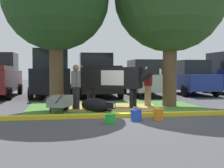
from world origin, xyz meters
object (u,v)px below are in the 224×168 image
Objects in this scene: person_handler at (148,85)px; bucket_green at (110,119)px; wheelbarrow at (61,101)px; suv_black at (52,73)px; calf_lying at (96,105)px; cow_holstein at (114,78)px; bucket_orange at (158,114)px; pickup_truck_black at (97,76)px; person_visitor_near at (76,86)px; sedan_blue at (190,78)px; sedan_silver at (144,78)px; bucket_blue at (136,115)px.

bucket_green is (-2.08, -3.56, -0.73)m from person_handler.
suv_black is at bearing 94.55° from wheelbarrow.
calf_lying is 1.22m from wheelbarrow.
cow_holstein is 3.68m from bucket_green.
bucket_orange is at bearing -100.90° from person_handler.
calf_lying is at bearing -96.81° from pickup_truck_black.
person_visitor_near is 9.06m from sedan_blue.
sedan_blue is (2.84, 0.19, 0.00)m from sedan_silver.
wheelbarrow is at bearing -129.79° from person_visitor_near.
bucket_orange is (2.79, -1.99, -0.21)m from wheelbarrow.
bucket_blue is (2.13, -1.99, -0.22)m from wheelbarrow.
pickup_truck_black is at bearing 177.01° from sedan_silver.
suv_black reaches higher than bucket_orange.
suv_black is (-2.53, 5.02, 0.13)m from cow_holstein.
person_handler is 6.30m from suv_black.
suv_black reaches higher than person_visitor_near.
bucket_green is 9.27m from sedan_silver.
bucket_blue is 0.08× the size of sedan_silver.
suv_black reaches higher than calf_lying.
calf_lying is 1.14m from person_visitor_near.
person_handler is 5.38m from pickup_truck_black.
calf_lying reaches higher than bucket_blue.
bucket_green is at bearing -75.37° from person_visitor_near.
wheelbarrow is 2.70m from bucket_green.
bucket_orange is at bearing -51.39° from calf_lying.
sedan_blue is at bearing 2.16° from suv_black.
person_handler is at bearing -128.09° from sedan_blue.
person_handler reaches higher than bucket_blue.
pickup_truck_black is (2.46, 0.25, -0.16)m from suv_black.
person_visitor_near is at bearing -79.30° from suv_black.
wheelbarrow is 5.43× the size of bucket_green.
bucket_orange is at bearing 13.39° from bucket_green.
bucket_green is 0.07× the size of sedan_blue.
calf_lying is 3.64× the size of bucket_blue.
wheelbarrow is at bearing -85.45° from suv_black.
suv_black is (-3.28, 8.15, 1.10)m from bucket_orange.
person_handler is 3.35m from bucket_orange.
bucket_green is 0.88× the size of bucket_orange.
pickup_truck_black is 2.70m from sedan_silver.
sedan_silver reaches higher than person_handler.
sedan_silver reaches higher than cow_holstein.
pickup_truck_black is at bearing 72.87° from wheelbarrow.
person_handler is 5.50× the size of bucket_green.
wheelbarrow is at bearing 144.44° from bucket_orange.
wheelbarrow is 4.79× the size of bucket_orange.
person_visitor_near is at bearing -162.36° from cow_holstein.
calf_lying is 9.06m from sedan_blue.
suv_black is at bearing 128.32° from person_handler.
cow_holstein is 8.75× the size of bucket_orange.
cow_holstein is 3.27m from bucket_blue.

